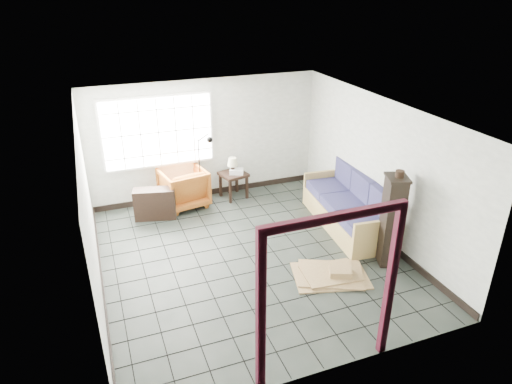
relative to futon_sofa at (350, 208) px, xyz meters
name	(u,v)px	position (x,y,z in m)	size (l,w,h in m)	color
ground	(250,257)	(-2.22, -0.36, -0.38)	(5.50, 5.50, 0.00)	black
room_shell	(248,168)	(-2.22, -0.34, 1.30)	(5.02, 5.52, 2.61)	#A6ABA4
window_panel	(158,132)	(-3.22, 2.34, 1.22)	(2.32, 0.08, 1.52)	silver
doorway_trim	(331,277)	(-2.22, -3.06, 1.00)	(1.80, 0.08, 2.20)	#3E0E1C
futon_sofa	(350,208)	(0.00, 0.00, 0.00)	(1.10, 2.43, 1.05)	tan
armchair	(183,186)	(-2.84, 2.04, 0.08)	(0.89, 0.83, 0.91)	maroon
side_table	(233,177)	(-1.73, 2.04, 0.10)	(0.64, 0.64, 0.58)	black
table_lamp	(233,163)	(-1.74, 2.03, 0.46)	(0.30, 0.30, 0.36)	black
projector	(236,171)	(-1.67, 1.98, 0.26)	(0.36, 0.33, 0.10)	silver
floor_lamp	(205,167)	(-2.36, 2.02, 0.45)	(0.45, 0.28, 1.55)	black
console_shelf	(155,204)	(-3.52, 1.67, -0.06)	(0.87, 0.51, 0.64)	black
tall_shelf	(392,220)	(-0.07, -1.35, 0.44)	(0.46, 0.52, 1.60)	black
pot	(400,174)	(-0.06, -1.36, 1.27)	(0.16, 0.16, 0.11)	black
open_box	(345,219)	(-0.07, 0.03, -0.23)	(0.80, 0.61, 0.41)	brown
cardboard_pile	(332,274)	(-1.17, -1.39, -0.33)	(1.37, 1.16, 0.17)	brown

